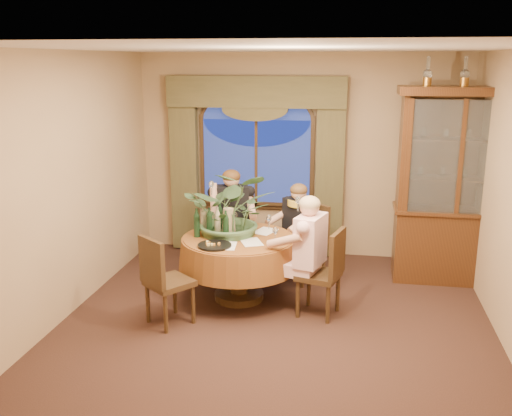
% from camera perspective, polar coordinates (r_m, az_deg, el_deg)
% --- Properties ---
extents(floor, '(5.00, 5.00, 0.00)m').
position_cam_1_polar(floor, '(6.02, 1.76, -12.04)').
color(floor, black).
rests_on(floor, ground).
extents(wall_back, '(4.50, 0.00, 4.50)m').
position_cam_1_polar(wall_back, '(7.97, 4.39, 5.19)').
color(wall_back, '#9C7E59').
rests_on(wall_back, ground).
extents(ceiling, '(5.00, 5.00, 0.00)m').
position_cam_1_polar(ceiling, '(5.38, 2.00, 15.68)').
color(ceiling, white).
rests_on(ceiling, wall_back).
extents(window, '(1.62, 0.10, 1.32)m').
position_cam_1_polar(window, '(8.00, 0.03, 4.54)').
color(window, navy).
rests_on(window, wall_back).
extents(arched_transom, '(1.60, 0.06, 0.44)m').
position_cam_1_polar(arched_transom, '(7.90, 0.03, 10.12)').
color(arched_transom, navy).
rests_on(arched_transom, wall_back).
extents(drapery_left, '(0.38, 0.14, 2.32)m').
position_cam_1_polar(drapery_left, '(8.21, -7.15, 3.84)').
color(drapery_left, '#444025').
rests_on(drapery_left, floor).
extents(drapery_right, '(0.38, 0.14, 2.32)m').
position_cam_1_polar(drapery_right, '(7.86, 7.40, 3.35)').
color(drapery_right, '#444025').
rests_on(drapery_right, floor).
extents(swag_valance, '(2.45, 0.16, 0.42)m').
position_cam_1_polar(swag_valance, '(7.80, -0.07, 11.54)').
color(swag_valance, '#444025').
rests_on(swag_valance, wall_back).
extents(dining_table, '(1.80, 1.80, 0.75)m').
position_cam_1_polar(dining_table, '(6.59, -1.72, -6.03)').
color(dining_table, maroon).
rests_on(dining_table, floor).
extents(china_cabinet, '(1.48, 0.58, 2.40)m').
position_cam_1_polar(china_cabinet, '(7.34, 19.27, 2.00)').
color(china_cabinet, '#381F10').
rests_on(china_cabinet, floor).
extents(oil_lamp_left, '(0.11, 0.11, 0.34)m').
position_cam_1_polar(oil_lamp_left, '(7.12, 16.81, 12.97)').
color(oil_lamp_left, '#A5722D').
rests_on(oil_lamp_left, china_cabinet).
extents(oil_lamp_center, '(0.11, 0.11, 0.34)m').
position_cam_1_polar(oil_lamp_center, '(7.18, 20.20, 12.71)').
color(oil_lamp_center, '#A5722D').
rests_on(oil_lamp_center, china_cabinet).
extents(oil_lamp_right, '(0.11, 0.11, 0.34)m').
position_cam_1_polar(oil_lamp_right, '(7.27, 23.52, 12.42)').
color(oil_lamp_right, '#A5722D').
rests_on(oil_lamp_right, china_cabinet).
extents(chair_right, '(0.52, 0.52, 0.96)m').
position_cam_1_polar(chair_right, '(6.20, 6.29, -6.45)').
color(chair_right, black).
rests_on(chair_right, floor).
extents(chair_back_right, '(0.59, 0.59, 0.96)m').
position_cam_1_polar(chair_back_right, '(7.12, 4.88, -3.60)').
color(chair_back_right, black).
rests_on(chair_back_right, floor).
extents(chair_back, '(0.50, 0.50, 0.96)m').
position_cam_1_polar(chair_back, '(7.44, -1.76, -2.75)').
color(chair_back, black).
rests_on(chair_back, floor).
extents(chair_front_left, '(0.59, 0.59, 0.96)m').
position_cam_1_polar(chair_front_left, '(6.04, -8.66, -7.14)').
color(chair_front_left, black).
rests_on(chair_front_left, floor).
extents(person_pink, '(0.56, 0.58, 1.33)m').
position_cam_1_polar(person_pink, '(6.15, 5.43, -4.79)').
color(person_pink, beige).
rests_on(person_pink, floor).
extents(person_back, '(0.60, 0.57, 1.36)m').
position_cam_1_polar(person_back, '(7.37, -2.45, -1.29)').
color(person_back, black).
rests_on(person_back, floor).
extents(person_scarf, '(0.60, 0.60, 1.24)m').
position_cam_1_polar(person_scarf, '(7.11, 4.32, -2.41)').
color(person_scarf, black).
rests_on(person_scarf, floor).
extents(stoneware_vase, '(0.17, 0.17, 0.31)m').
position_cam_1_polar(stoneware_vase, '(6.54, -2.75, -1.33)').
color(stoneware_vase, '#8F7C59').
rests_on(stoneware_vase, dining_table).
extents(centerpiece_plant, '(1.03, 1.14, 0.89)m').
position_cam_1_polar(centerpiece_plant, '(6.45, -2.38, 2.94)').
color(centerpiece_plant, '#3D5D39').
rests_on(centerpiece_plant, dining_table).
extents(olive_bowl, '(0.16, 0.16, 0.05)m').
position_cam_1_polar(olive_bowl, '(6.44, -1.35, -2.78)').
color(olive_bowl, '#485129').
rests_on(olive_bowl, dining_table).
extents(cheese_platter, '(0.37, 0.37, 0.02)m').
position_cam_1_polar(cheese_platter, '(6.16, -4.16, -3.76)').
color(cheese_platter, black).
rests_on(cheese_platter, dining_table).
extents(wine_bottle_0, '(0.07, 0.07, 0.33)m').
position_cam_1_polar(wine_bottle_0, '(6.51, -3.87, -1.33)').
color(wine_bottle_0, tan).
rests_on(wine_bottle_0, dining_table).
extents(wine_bottle_1, '(0.07, 0.07, 0.33)m').
position_cam_1_polar(wine_bottle_1, '(6.49, -4.68, -1.40)').
color(wine_bottle_1, black).
rests_on(wine_bottle_1, dining_table).
extents(wine_bottle_2, '(0.07, 0.07, 0.33)m').
position_cam_1_polar(wine_bottle_2, '(6.60, -5.24, -1.13)').
color(wine_bottle_2, tan).
rests_on(wine_bottle_2, dining_table).
extents(wine_bottle_3, '(0.07, 0.07, 0.33)m').
position_cam_1_polar(wine_bottle_3, '(6.68, -3.62, -0.90)').
color(wine_bottle_3, black).
rests_on(wine_bottle_3, dining_table).
extents(wine_bottle_4, '(0.07, 0.07, 0.33)m').
position_cam_1_polar(wine_bottle_4, '(6.36, -3.04, -1.71)').
color(wine_bottle_4, black).
rests_on(wine_bottle_4, dining_table).
extents(wine_bottle_5, '(0.07, 0.07, 0.33)m').
position_cam_1_polar(wine_bottle_5, '(6.47, -5.95, -1.47)').
color(wine_bottle_5, black).
rests_on(wine_bottle_5, dining_table).
extents(tasting_paper_0, '(0.32, 0.36, 0.00)m').
position_cam_1_polar(tasting_paper_0, '(6.28, -0.47, -3.43)').
color(tasting_paper_0, white).
rests_on(tasting_paper_0, dining_table).
extents(tasting_paper_1, '(0.30, 0.35, 0.00)m').
position_cam_1_polar(tasting_paper_1, '(6.67, 0.91, -2.33)').
color(tasting_paper_1, white).
rests_on(tasting_paper_1, dining_table).
extents(tasting_paper_2, '(0.24, 0.32, 0.00)m').
position_cam_1_polar(tasting_paper_2, '(6.17, -3.00, -3.79)').
color(tasting_paper_2, white).
rests_on(tasting_paper_2, dining_table).
extents(wine_glass_person_pink, '(0.07, 0.07, 0.18)m').
position_cam_1_polar(wine_glass_person_pink, '(6.25, 1.93, -2.71)').
color(wine_glass_person_pink, silver).
rests_on(wine_glass_person_pink, dining_table).
extents(wine_glass_person_back, '(0.07, 0.07, 0.18)m').
position_cam_1_polar(wine_glass_person_back, '(6.88, -2.13, -1.07)').
color(wine_glass_person_back, silver).
rests_on(wine_glass_person_back, dining_table).
extents(wine_glass_person_scarf, '(0.07, 0.07, 0.18)m').
position_cam_1_polar(wine_glass_person_scarf, '(6.72, 1.30, -1.44)').
color(wine_glass_person_scarf, silver).
rests_on(wine_glass_person_scarf, dining_table).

